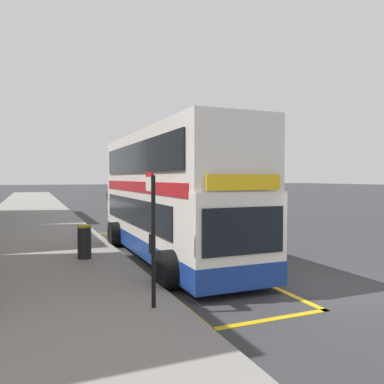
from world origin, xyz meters
name	(u,v)px	position (x,y,z in m)	size (l,w,h in m)	color
ground_plane	(105,205)	(0.00, 32.00, 0.00)	(260.00, 260.00, 0.00)	#333335
pavement_near	(31,207)	(-7.00, 32.00, 0.07)	(6.00, 76.00, 0.14)	gray
double_decker_bus	(169,199)	(-2.46, 5.25, 2.06)	(3.15, 10.49, 4.40)	white
bus_bay_markings	(165,256)	(-2.57, 5.37, 0.01)	(2.85, 13.43, 0.01)	gold
bus_stop_sign	(152,228)	(-4.65, 0.02, 1.78)	(0.09, 0.51, 2.80)	black
parked_car_silver_distant	(118,194)	(2.78, 39.14, 0.80)	(2.09, 4.20, 1.62)	#B2B5BA
parked_car_maroon_ahead	(115,191)	(4.85, 51.13, 0.80)	(2.09, 4.20, 1.62)	maroon
litter_bin	(84,241)	(-5.35, 5.49, 0.70)	(0.47, 0.47, 1.12)	black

